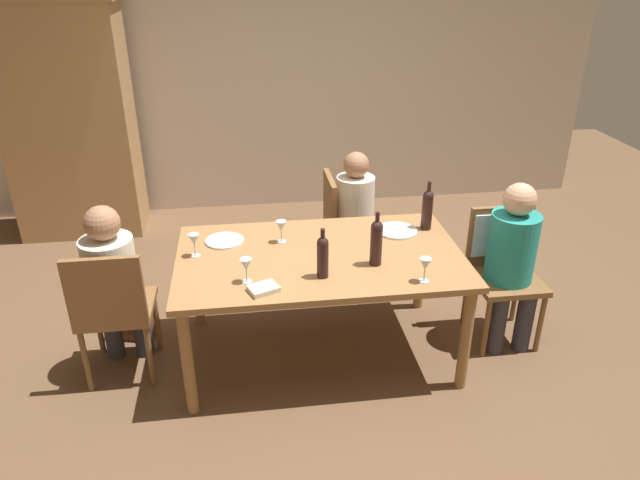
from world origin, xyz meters
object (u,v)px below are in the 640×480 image
(person_man_bearded, at_px, (513,255))
(dinner_plate_guest_left, at_px, (397,231))
(handbag, at_px, (134,324))
(wine_bottle_short_olive, at_px, (427,208))
(wine_glass_near_left, at_px, (281,227))
(wine_bottle_tall_green, at_px, (323,256))
(dining_table, at_px, (320,265))
(chair_far_right, at_px, (344,223))
(person_woman_host, at_px, (358,209))
(person_man_guest, at_px, (113,278))
(dinner_plate_host, at_px, (225,241))
(armoire_cabinet, at_px, (69,119))
(wine_glass_far, at_px, (246,266))
(wine_glass_centre, at_px, (194,241))
(wine_bottle_dark_red, at_px, (376,241))
(wine_glass_near_right, at_px, (425,265))
(chair_right_end, at_px, (502,255))

(person_man_bearded, bearing_deg, dinner_plate_guest_left, -21.83)
(dinner_plate_guest_left, height_order, handbag, dinner_plate_guest_left)
(person_man_bearded, distance_m, wine_bottle_short_olive, 0.63)
(handbag, bearing_deg, wine_glass_near_left, -7.72)
(wine_bottle_tall_green, bearing_deg, dining_table, 85.36)
(chair_far_right, bearing_deg, dinner_plate_guest_left, 20.66)
(person_woman_host, height_order, wine_bottle_short_olive, person_woman_host)
(person_man_guest, xyz_separation_m, dinner_plate_host, (0.68, 0.24, 0.10))
(person_man_bearded, relative_size, handbag, 4.14)
(armoire_cabinet, xyz_separation_m, dining_table, (1.99, -2.29, -0.42))
(chair_far_right, relative_size, wine_glass_near_left, 6.17)
(person_man_guest, xyz_separation_m, wine_glass_near_left, (1.05, 0.18, 0.19))
(chair_far_right, bearing_deg, dining_table, -18.98)
(wine_glass_far, xyz_separation_m, handbag, (-0.81, 0.63, -0.75))
(wine_glass_far, bearing_deg, person_woman_host, 53.37)
(armoire_cabinet, distance_m, wine_bottle_short_olive, 3.42)
(wine_glass_centre, bearing_deg, chair_far_right, 37.39)
(armoire_cabinet, bearing_deg, wine_glass_centre, -60.97)
(wine_glass_centre, bearing_deg, handbag, 152.16)
(armoire_cabinet, bearing_deg, wine_glass_near_left, -49.60)
(wine_bottle_tall_green, xyz_separation_m, wine_bottle_short_olive, (0.79, 0.56, 0.01))
(person_man_guest, xyz_separation_m, wine_bottle_tall_green, (1.25, -0.30, 0.23))
(handbag, bearing_deg, person_man_bearded, -8.39)
(wine_glass_far, bearing_deg, wine_glass_centre, 130.36)
(wine_bottle_tall_green, bearing_deg, wine_glass_near_left, 112.67)
(handbag, bearing_deg, wine_bottle_dark_red, -18.16)
(person_man_guest, distance_m, wine_bottle_tall_green, 1.31)
(wine_glass_near_left, relative_size, handbag, 0.53)
(wine_glass_centre, bearing_deg, wine_glass_near_left, 12.64)
(dining_table, distance_m, handbag, 1.44)
(dining_table, distance_m, wine_glass_far, 0.57)
(dining_table, xyz_separation_m, wine_bottle_dark_red, (0.32, -0.17, 0.23))
(wine_bottle_tall_green, bearing_deg, wine_bottle_dark_red, 17.41)
(person_man_guest, xyz_separation_m, wine_bottle_short_olive, (2.04, 0.25, 0.24))
(wine_bottle_short_olive, distance_m, wine_glass_centre, 1.56)
(chair_far_right, height_order, wine_glass_far, chair_far_right)
(dinner_plate_host, bearing_deg, wine_glass_near_left, -8.37)
(person_woman_host, height_order, dinner_plate_host, person_woman_host)
(wine_glass_near_left, relative_size, wine_glass_far, 1.00)
(wine_glass_near_right, bearing_deg, wine_bottle_short_olive, 72.16)
(wine_glass_centre, height_order, wine_glass_near_right, same)
(armoire_cabinet, bearing_deg, chair_right_end, -33.49)
(person_man_bearded, height_order, dinner_plate_guest_left, person_man_bearded)
(wine_bottle_tall_green, relative_size, dinner_plate_host, 1.23)
(wine_glass_centre, relative_size, wine_glass_near_right, 1.00)
(wine_bottle_tall_green, height_order, dinner_plate_host, wine_bottle_tall_green)
(person_man_guest, relative_size, handbag, 4.11)
(person_woman_host, relative_size, wine_glass_near_right, 7.45)
(armoire_cabinet, height_order, dining_table, armoire_cabinet)
(wine_bottle_dark_red, relative_size, dinner_plate_host, 1.38)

